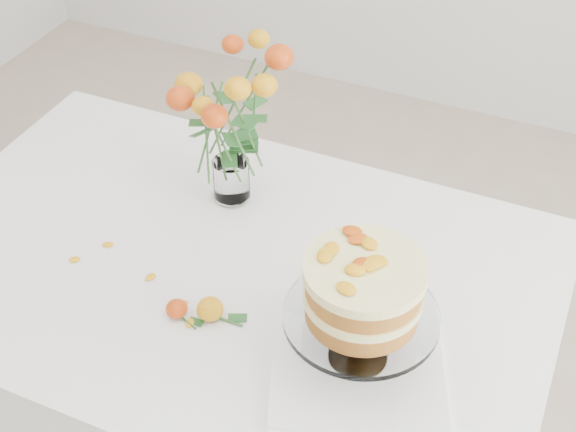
% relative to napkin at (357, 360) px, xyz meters
% --- Properties ---
extents(table, '(1.43, 0.93, 0.76)m').
position_rel_napkin_xyz_m(table, '(-0.36, 0.13, -0.09)').
color(table, tan).
rests_on(table, ground).
extents(napkin, '(0.42, 0.42, 0.01)m').
position_rel_napkin_xyz_m(napkin, '(0.00, 0.00, 0.00)').
color(napkin, white).
rests_on(napkin, table).
extents(cake_stand, '(0.29, 0.29, 0.26)m').
position_rel_napkin_xyz_m(cake_stand, '(0.00, 0.00, 0.18)').
color(cake_stand, silver).
rests_on(cake_stand, napkin).
extents(rose_vase, '(0.29, 0.29, 0.43)m').
position_rel_napkin_xyz_m(rose_vase, '(-0.44, 0.34, 0.25)').
color(rose_vase, silver).
rests_on(rose_vase, table).
extents(loose_rose_near, '(0.10, 0.05, 0.05)m').
position_rel_napkin_xyz_m(loose_rose_near, '(-0.31, -0.01, 0.02)').
color(loose_rose_near, yellow).
rests_on(loose_rose_near, table).
extents(loose_rose_far, '(0.08, 0.05, 0.04)m').
position_rel_napkin_xyz_m(loose_rose_far, '(-0.37, -0.03, 0.01)').
color(loose_rose_far, red).
rests_on(loose_rose_far, table).
extents(stray_petal_a, '(0.03, 0.02, 0.00)m').
position_rel_napkin_xyz_m(stray_petal_a, '(-0.48, 0.03, -0.00)').
color(stray_petal_a, orange).
rests_on(stray_petal_a, table).
extents(stray_petal_b, '(0.03, 0.02, 0.00)m').
position_rel_napkin_xyz_m(stray_petal_b, '(-0.38, -0.01, -0.00)').
color(stray_petal_b, orange).
rests_on(stray_petal_b, table).
extents(stray_petal_c, '(0.03, 0.02, 0.00)m').
position_rel_napkin_xyz_m(stray_petal_c, '(-0.34, -0.05, -0.00)').
color(stray_petal_c, orange).
rests_on(stray_petal_c, table).
extents(stray_petal_d, '(0.03, 0.02, 0.00)m').
position_rel_napkin_xyz_m(stray_petal_d, '(-0.62, 0.08, -0.00)').
color(stray_petal_d, orange).
rests_on(stray_petal_d, table).
extents(stray_petal_e, '(0.03, 0.02, 0.00)m').
position_rel_napkin_xyz_m(stray_petal_e, '(-0.66, 0.01, -0.00)').
color(stray_petal_e, orange).
rests_on(stray_petal_e, table).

